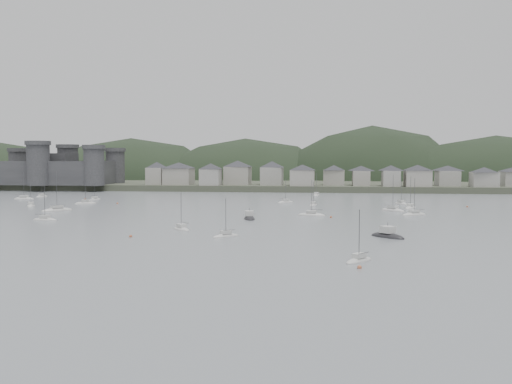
# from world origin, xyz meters

# --- Properties ---
(ground) EXTENTS (900.00, 900.00, 0.00)m
(ground) POSITION_xyz_m (0.00, 0.00, 0.00)
(ground) COLOR slate
(ground) RESTS_ON ground
(far_shore_land) EXTENTS (900.00, 250.00, 3.00)m
(far_shore_land) POSITION_xyz_m (0.00, 295.00, 1.50)
(far_shore_land) COLOR #383D2D
(far_shore_land) RESTS_ON ground
(forested_ridge) EXTENTS (851.55, 103.94, 102.57)m
(forested_ridge) POSITION_xyz_m (4.83, 269.40, -11.28)
(forested_ridge) COLOR black
(forested_ridge) RESTS_ON ground
(castle) EXTENTS (66.00, 43.00, 20.00)m
(castle) POSITION_xyz_m (-120.00, 179.80, 10.96)
(castle) COLOR #333336
(castle) RESTS_ON far_shore_land
(waterfront_town) EXTENTS (451.48, 28.46, 12.92)m
(waterfront_town) POSITION_xyz_m (50.59, 183.34, 8.66)
(waterfront_town) COLOR gray
(waterfront_town) RESTS_ON far_shore_land
(sailboat_lead) EXTENTS (6.04, 5.75, 8.69)m
(sailboat_lead) POSITION_xyz_m (0.92, 17.32, 0.19)
(sailboat_lead) COLOR beige
(sailboat_lead) RESTS_ON ground
(moored_fleet) EXTENTS (219.25, 177.23, 13.49)m
(moored_fleet) POSITION_xyz_m (-27.99, 69.00, 0.18)
(moored_fleet) COLOR beige
(moored_fleet) RESTS_ON ground
(motor_launch_near) EXTENTS (8.15, 8.33, 4.04)m
(motor_launch_near) POSITION_xyz_m (34.73, 20.98, 0.29)
(motor_launch_near) COLOR black
(motor_launch_near) RESTS_ON ground
(motor_launch_far) EXTENTS (4.60, 8.28, 3.87)m
(motor_launch_far) POSITION_xyz_m (1.10, 52.04, 0.29)
(motor_launch_far) COLOR black
(motor_launch_far) RESTS_ON ground
(mooring_buoys) EXTENTS (171.77, 130.87, 0.70)m
(mooring_buoys) POSITION_xyz_m (-0.40, 53.49, 0.15)
(mooring_buoys) COLOR #AF5C3A
(mooring_buoys) RESTS_ON ground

